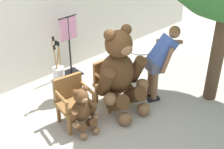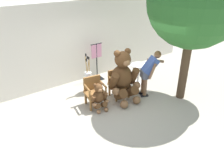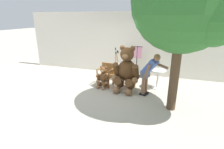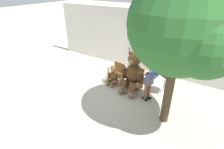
# 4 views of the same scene
# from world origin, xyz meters

# --- Properties ---
(ground_plane) EXTENTS (60.00, 60.00, 0.00)m
(ground_plane) POSITION_xyz_m (0.00, 0.00, 0.00)
(ground_plane) COLOR #A8A091
(back_wall) EXTENTS (10.00, 0.16, 2.80)m
(back_wall) POSITION_xyz_m (0.00, 2.40, 1.40)
(back_wall) COLOR silver
(back_wall) RESTS_ON ground
(wooden_chair_left) EXTENTS (0.63, 0.60, 0.86)m
(wooden_chair_left) POSITION_xyz_m (-0.43, 0.63, 0.46)
(wooden_chair_left) COLOR brown
(wooden_chair_left) RESTS_ON ground
(wooden_chair_right) EXTENTS (0.60, 0.56, 0.86)m
(wooden_chair_right) POSITION_xyz_m (0.44, 0.63, 0.46)
(wooden_chair_right) COLOR brown
(wooden_chair_right) RESTS_ON ground
(teddy_bear_large) EXTENTS (0.98, 0.96, 1.63)m
(teddy_bear_large) POSITION_xyz_m (0.43, 0.36, 0.80)
(teddy_bear_large) COLOR #4C3019
(teddy_bear_large) RESTS_ON ground
(teddy_bear_small) EXTENTS (0.51, 0.51, 0.84)m
(teddy_bear_small) POSITION_xyz_m (-0.44, 0.35, 0.41)
(teddy_bear_small) COLOR brown
(teddy_bear_small) RESTS_ON ground
(person_visitor) EXTENTS (0.89, 0.50, 1.48)m
(person_visitor) POSITION_xyz_m (1.26, 0.13, 0.89)
(person_visitor) COLOR black
(person_visitor) RESTS_ON ground
(white_stool) EXTENTS (0.34, 0.34, 0.46)m
(white_stool) POSITION_xyz_m (-0.22, 1.35, 0.36)
(white_stool) COLOR white
(white_stool) RESTS_ON ground
(brush_bucket) EXTENTS (0.22, 0.22, 0.91)m
(brush_bucket) POSITION_xyz_m (-0.22, 1.36, 0.64)
(brush_bucket) COLOR white
(brush_bucket) RESTS_ON white_stool
(round_side_table) EXTENTS (0.56, 0.56, 0.72)m
(round_side_table) POSITION_xyz_m (1.51, 0.89, 0.45)
(round_side_table) COLOR white
(round_side_table) RESTS_ON ground
(clothing_display_stand) EXTENTS (0.44, 0.40, 1.36)m
(clothing_display_stand) POSITION_xyz_m (0.51, 2.02, 0.72)
(clothing_display_stand) COLOR black
(clothing_display_stand) RESTS_ON ground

